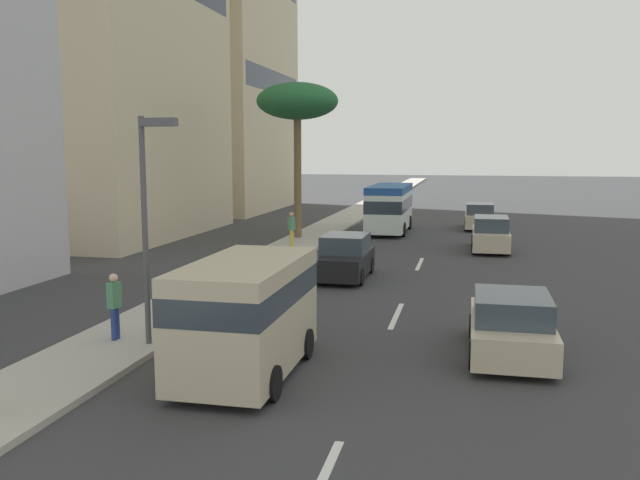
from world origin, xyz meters
name	(u,v)px	position (x,y,z in m)	size (l,w,h in m)	color
ground_plane	(428,246)	(31.50, 0.00, 0.00)	(198.00, 198.00, 0.00)	#38383A
sidewalk_right	(304,241)	(31.50, 6.58, 0.07)	(162.00, 2.63, 0.15)	#B2ADA3
lane_stripe_mid	(396,316)	(16.46, 0.00, 0.01)	(3.20, 0.16, 0.01)	silver
lane_stripe_far	(420,264)	(25.87, 0.00, 0.01)	(3.20, 0.16, 0.01)	silver
minibus_lead	(390,206)	(36.93, 2.64, 1.56)	(6.72, 2.29, 2.83)	silver
car_second	(491,235)	(30.59, -3.11, 0.80)	(4.51, 1.81, 1.70)	beige
van_third	(246,310)	(10.48, 2.66, 1.45)	(4.66, 2.23, 2.55)	beige
car_fourth	(480,217)	(39.74, -2.69, 0.77)	(4.19, 1.84, 1.63)	beige
car_fifth	(511,326)	(13.16, -3.10, 0.73)	(4.19, 1.95, 1.54)	beige
car_sixth	(345,258)	(22.03, 2.61, 0.79)	(4.11, 1.87, 1.68)	black
pedestrian_near_lamp	(291,228)	(28.80, 6.56, 1.10)	(0.39, 0.35, 1.72)	gold
pedestrian_mid_block	(114,303)	(11.88, 6.64, 1.09)	(0.37, 0.29, 1.70)	navy
palm_tree	(297,103)	(32.36, 7.15, 7.42)	(4.40, 4.40, 8.37)	brown
street_lamp	(149,202)	(11.74, 5.54, 3.69)	(0.24, 0.97, 5.58)	#4C4C51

